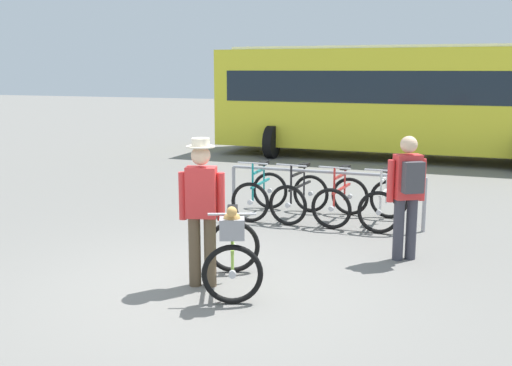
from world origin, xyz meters
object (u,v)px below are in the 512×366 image
at_px(racked_bike_teal, 260,194).
at_px(racked_bike_red, 341,200).
at_px(racked_bike_white, 384,203).
at_px(person_with_featured_bike, 202,206).
at_px(featured_bicycle, 233,250).
at_px(pedestrian_with_backpack, 407,190).
at_px(racked_bike_black, 300,197).
at_px(bus_distant, 397,96).

distance_m(racked_bike_teal, racked_bike_red, 1.40).
relative_size(racked_bike_white, person_with_featured_bike, 0.64).
relative_size(racked_bike_teal, person_with_featured_bike, 0.64).
bearing_deg(racked_bike_red, person_with_featured_bike, -104.34).
height_order(featured_bicycle, pedestrian_with_backpack, pedestrian_with_backpack).
bearing_deg(racked_bike_teal, person_with_featured_bike, -81.67).
xyz_separation_m(racked_bike_teal, person_with_featured_bike, (0.51, -3.48, 0.58)).
bearing_deg(racked_bike_teal, racked_bike_black, -0.03).
distance_m(racked_bike_teal, person_with_featured_bike, 3.57).
xyz_separation_m(racked_bike_teal, pedestrian_with_backpack, (2.61, -1.70, 0.57)).
xyz_separation_m(racked_bike_black, pedestrian_with_backpack, (1.91, -1.70, 0.57)).
height_order(racked_bike_teal, bus_distant, bus_distant).
xyz_separation_m(racked_bike_black, featured_bicycle, (0.20, -3.52, 0.12)).
distance_m(racked_bike_black, racked_bike_white, 1.40).
bearing_deg(person_with_featured_bike, bus_distant, 85.75).
bearing_deg(featured_bicycle, racked_bike_red, 81.90).
distance_m(racked_bike_teal, bus_distant, 7.91).
bearing_deg(bus_distant, person_with_featured_bike, -94.25).
bearing_deg(featured_bicycle, bus_distant, 87.75).
distance_m(person_with_featured_bike, pedestrian_with_backpack, 2.75).
height_order(racked_bike_red, person_with_featured_bike, person_with_featured_bike).
bearing_deg(pedestrian_with_backpack, featured_bicycle, -133.25).
distance_m(racked_bike_teal, racked_bike_white, 2.10).
bearing_deg(person_with_featured_bike, racked_bike_black, 86.87).
distance_m(racked_bike_white, featured_bicycle, 3.72).
height_order(racked_bike_teal, racked_bike_red, same).
height_order(featured_bicycle, bus_distant, bus_distant).
xyz_separation_m(racked_bike_white, pedestrian_with_backpack, (0.51, -1.70, 0.57)).
relative_size(featured_bicycle, person_with_featured_bike, 0.73).
bearing_deg(racked_bike_red, featured_bicycle, -98.10).
xyz_separation_m(racked_bike_black, person_with_featured_bike, (-0.19, -3.48, 0.58)).
bearing_deg(racked_bike_black, racked_bike_white, -0.03).
relative_size(racked_bike_teal, featured_bicycle, 0.88).
distance_m(racked_bike_red, person_with_featured_bike, 3.64).
bearing_deg(racked_bike_white, racked_bike_teal, 179.97).
distance_m(racked_bike_white, bus_distant, 7.83).
bearing_deg(bus_distant, racked_bike_red, -89.54).
bearing_deg(racked_bike_red, racked_bike_teal, 179.97).
bearing_deg(pedestrian_with_backpack, bus_distant, 97.72).
distance_m(racked_bike_black, featured_bicycle, 3.53).
xyz_separation_m(person_with_featured_bike, pedestrian_with_backpack, (2.10, 1.78, -0.01)).
relative_size(person_with_featured_bike, bus_distant, 0.17).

